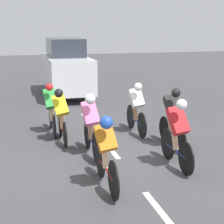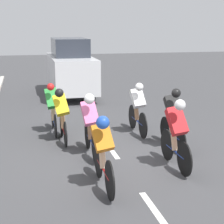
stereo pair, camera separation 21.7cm
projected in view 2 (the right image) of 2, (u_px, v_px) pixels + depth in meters
name	position (u px, v px, depth m)	size (l,w,h in m)	color
ground_plane	(114.00, 154.00, 8.91)	(60.00, 60.00, 0.00)	#424244
lane_stripe_near	(155.00, 211.00, 6.20)	(0.12, 1.40, 0.01)	white
lane_stripe_mid	(111.00, 149.00, 9.23)	(0.12, 1.40, 0.01)	white
lane_stripe_far	(89.00, 118.00, 12.26)	(0.12, 1.40, 0.01)	white
cyclist_pink	(90.00, 123.00, 8.58)	(0.40, 1.70, 1.53)	black
cyclist_black	(173.00, 116.00, 9.16)	(0.40, 1.64, 1.55)	black
cyclist_red	(176.00, 132.00, 7.83)	(0.39, 1.67, 1.56)	black
cyclist_green	(53.00, 107.00, 10.42)	(0.40, 1.64, 1.47)	black
cyclist_yellow	(62.00, 113.00, 9.62)	(0.42, 1.60, 1.47)	black
cyclist_orange	(103.00, 150.00, 6.83)	(0.40, 1.74, 1.48)	black
cyclist_white	(138.00, 107.00, 10.37)	(0.38, 1.72, 1.49)	black
support_car	(71.00, 68.00, 15.98)	(1.70, 4.53, 2.43)	black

